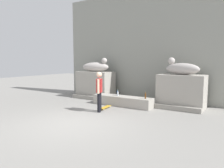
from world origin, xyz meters
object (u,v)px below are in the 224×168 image
at_px(statue_reclining_right, 181,68).
at_px(bottle_blue, 118,93).
at_px(statue_reclining_left, 96,67).
at_px(bottle_clear, 118,94).
at_px(skateboard, 105,107).
at_px(skater, 99,90).
at_px(bottle_brown, 145,96).

height_order(statue_reclining_right, bottle_blue, statue_reclining_right).
height_order(statue_reclining_left, bottle_clear, statue_reclining_left).
bearing_deg(skateboard, bottle_clear, 167.51).
xyz_separation_m(skateboard, bottle_clear, (0.09, 0.92, 0.49)).
bearing_deg(skater, skateboard, 165.08).
bearing_deg(bottle_brown, statue_reclining_right, 43.52).
relative_size(skater, bottle_brown, 5.62).
distance_m(skateboard, bottle_clear, 1.05).
xyz_separation_m(statue_reclining_right, bottle_brown, (-1.21, -1.15, -1.20)).
bearing_deg(bottle_clear, bottle_brown, -0.04).
relative_size(statue_reclining_right, bottle_clear, 6.61).
bearing_deg(bottle_clear, skateboard, -95.44).
bearing_deg(statue_reclining_left, bottle_clear, -39.56).
height_order(bottle_blue, bottle_clear, bottle_blue).
bearing_deg(statue_reclining_right, statue_reclining_left, 13.42).
xyz_separation_m(bottle_clear, bottle_brown, (1.42, -0.00, 0.02)).
relative_size(statue_reclining_left, skateboard, 2.05).
bearing_deg(bottle_brown, skateboard, -148.54).
xyz_separation_m(bottle_blue, bottle_clear, (0.11, -0.16, -0.02)).
bearing_deg(statue_reclining_right, skateboard, 50.73).
distance_m(statue_reclining_left, skateboard, 3.39).
height_order(bottle_blue, bottle_brown, bottle_blue).
relative_size(statue_reclining_right, skater, 1.01).
relative_size(bottle_clear, bottle_brown, 0.86).
bearing_deg(bottle_clear, statue_reclining_right, 23.60).
relative_size(statue_reclining_right, bottle_blue, 5.64).
xyz_separation_m(statue_reclining_right, bottle_blue, (-2.74, -0.99, -1.20)).
distance_m(skater, bottle_blue, 1.72).
distance_m(skateboard, bottle_brown, 1.84).
bearing_deg(skater, bottle_brown, 111.94).
xyz_separation_m(statue_reclining_right, skater, (-2.61, -2.67, -0.86)).
bearing_deg(bottle_blue, statue_reclining_left, 154.12).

